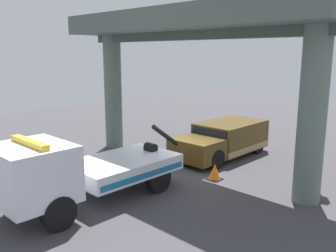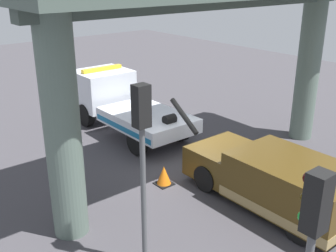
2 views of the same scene
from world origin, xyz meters
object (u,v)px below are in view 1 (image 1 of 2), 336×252
traffic_light_far (318,100)px  traffic_cone_orange (215,172)px  tow_truck_white (75,171)px  towed_van_green (224,140)px

traffic_light_far → traffic_cone_orange: size_ratio=6.84×
tow_truck_white → traffic_cone_orange: (-5.12, 1.72, -0.90)m
tow_truck_white → traffic_cone_orange: bearing=161.4°
tow_truck_white → traffic_light_far: size_ratio=1.68×
tow_truck_white → traffic_light_far: traffic_light_far is taller
tow_truck_white → towed_van_green: 8.13m
traffic_light_far → traffic_cone_orange: traffic_light_far is taller
tow_truck_white → traffic_cone_orange: 5.48m
tow_truck_white → towed_van_green: (-8.12, -0.00, -0.42)m
towed_van_green → traffic_cone_orange: size_ratio=8.21×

